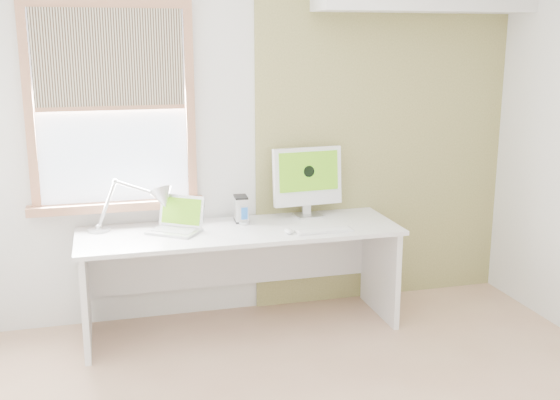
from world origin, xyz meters
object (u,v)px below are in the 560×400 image
object	(u,v)px
desk	(239,253)
laptop	(177,223)
external_drive	(241,209)
imac	(307,178)
desk_lamp	(151,202)

from	to	relation	value
desk	laptop	xyz separation A→B (m)	(-0.42, 0.01, 0.25)
external_drive	imac	xyz separation A→B (m)	(0.50, 0.03, 0.19)
desk	imac	world-z (taller)	imac
desk_lamp	imac	distance (m)	1.14
desk	external_drive	bearing A→B (deg)	71.10
laptop	external_drive	world-z (taller)	laptop
desk	imac	size ratio (longest dim) A/B	4.20
desk	laptop	distance (m)	0.49
imac	desk	bearing A→B (deg)	-162.91
desk_lamp	external_drive	xyz separation A→B (m)	(0.63, 0.03, -0.09)
imac	desk_lamp	bearing A→B (deg)	-177.00
laptop	imac	world-z (taller)	imac
desk	imac	bearing A→B (deg)	17.09
laptop	external_drive	distance (m)	0.49
external_drive	desk	bearing A→B (deg)	-108.90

